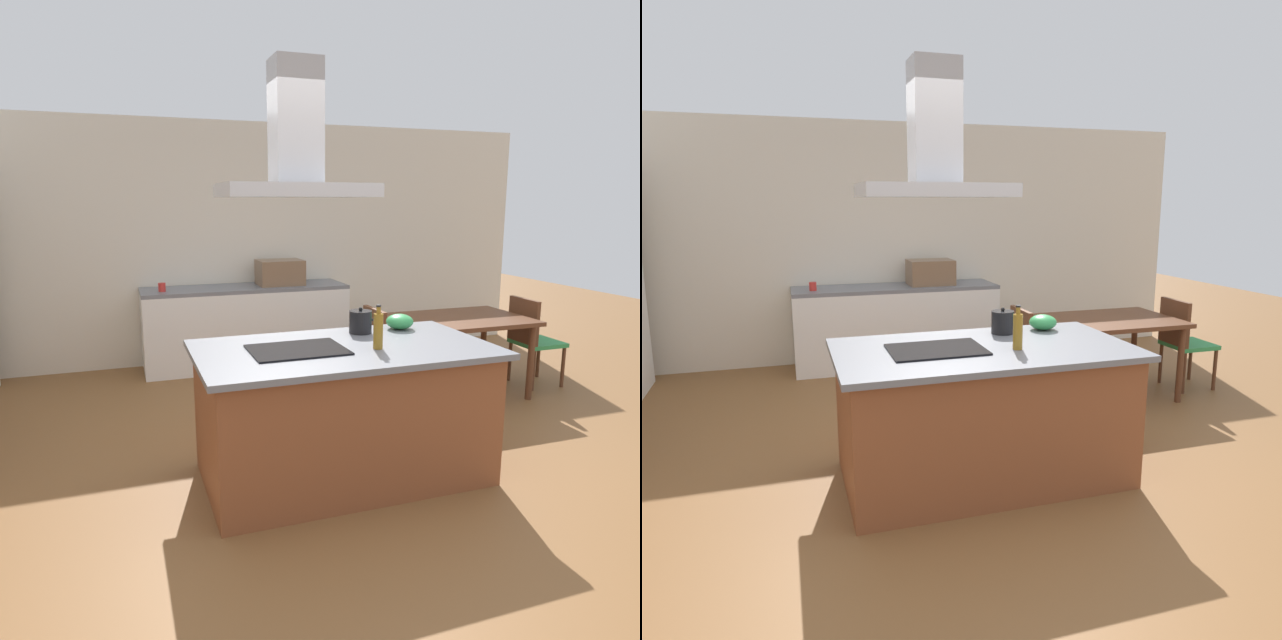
{
  "view_description": "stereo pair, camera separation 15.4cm",
  "coord_description": "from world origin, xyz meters",
  "views": [
    {
      "loc": [
        -1.36,
        -3.37,
        1.83
      ],
      "look_at": [
        -0.02,
        0.4,
        1.0
      ],
      "focal_mm": 32.34,
      "sensor_mm": 36.0,
      "label": 1
    },
    {
      "loc": [
        -1.21,
        -3.42,
        1.83
      ],
      "look_at": [
        -0.02,
        0.4,
        1.0
      ],
      "focal_mm": 32.34,
      "sensor_mm": 36.0,
      "label": 2
    }
  ],
  "objects": [
    {
      "name": "mixing_bowl",
      "position": [
        0.59,
        0.36,
        0.96
      ],
      "size": [
        0.2,
        0.2,
        0.11
      ],
      "primitive_type": "ellipsoid",
      "color": "#33934C",
      "rests_on": "kitchen_island"
    },
    {
      "name": "cooktop",
      "position": [
        -0.32,
        0.0,
        0.91
      ],
      "size": [
        0.6,
        0.44,
        0.01
      ],
      "primitive_type": "cube",
      "color": "black",
      "rests_on": "kitchen_island"
    },
    {
      "name": "countertop_microwave",
      "position": [
        0.37,
        2.88,
        1.04
      ],
      "size": [
        0.5,
        0.38,
        0.28
      ],
      "primitive_type": "cube",
      "color": "brown",
      "rests_on": "back_counter"
    },
    {
      "name": "back_counter",
      "position": [
        -0.03,
        2.88,
        0.45
      ],
      "size": [
        2.25,
        0.62,
        0.9
      ],
      "color": "white",
      "rests_on": "ground"
    },
    {
      "name": "wall_back",
      "position": [
        0.0,
        3.25,
        1.35
      ],
      "size": [
        7.2,
        0.1,
        2.7
      ],
      "primitive_type": "cube",
      "color": "beige",
      "rests_on": "ground"
    },
    {
      "name": "chair_at_right_end",
      "position": [
        2.51,
        1.21,
        0.51
      ],
      "size": [
        0.42,
        0.42,
        0.89
      ],
      "color": "#33934C",
      "rests_on": "ground"
    },
    {
      "name": "coffee_mug_red",
      "position": [
        -0.93,
        2.8,
        0.95
      ],
      "size": [
        0.08,
        0.08,
        0.09
      ],
      "primitive_type": "cylinder",
      "color": "red",
      "rests_on": "back_counter"
    },
    {
      "name": "tea_kettle",
      "position": [
        0.26,
        0.33,
        0.98
      ],
      "size": [
        0.21,
        0.16,
        0.19
      ],
      "color": "black",
      "rests_on": "kitchen_island"
    },
    {
      "name": "range_hood",
      "position": [
        -0.32,
        0.0,
        2.1
      ],
      "size": [
        0.9,
        0.55,
        0.78
      ],
      "color": "#ADADB2"
    },
    {
      "name": "chair_at_left_end",
      "position": [
        0.68,
        1.21,
        0.51
      ],
      "size": [
        0.42,
        0.42,
        0.89
      ],
      "color": "#33934C",
      "rests_on": "ground"
    },
    {
      "name": "kitchen_island",
      "position": [
        0.0,
        0.0,
        0.45
      ],
      "size": [
        1.93,
        1.07,
        0.9
      ],
      "color": "brown",
      "rests_on": "ground"
    },
    {
      "name": "olive_oil_bottle",
      "position": [
        0.18,
        -0.12,
        1.02
      ],
      "size": [
        0.06,
        0.06,
        0.29
      ],
      "color": "olive",
      "rests_on": "kitchen_island"
    },
    {
      "name": "ground",
      "position": [
        0.0,
        1.5,
        0.0
      ],
      "size": [
        16.0,
        16.0,
        0.0
      ],
      "primitive_type": "plane",
      "color": "brown"
    },
    {
      "name": "dining_table",
      "position": [
        1.59,
        1.21,
        0.67
      ],
      "size": [
        1.4,
        0.9,
        0.75
      ],
      "color": "#59331E",
      "rests_on": "ground"
    }
  ]
}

